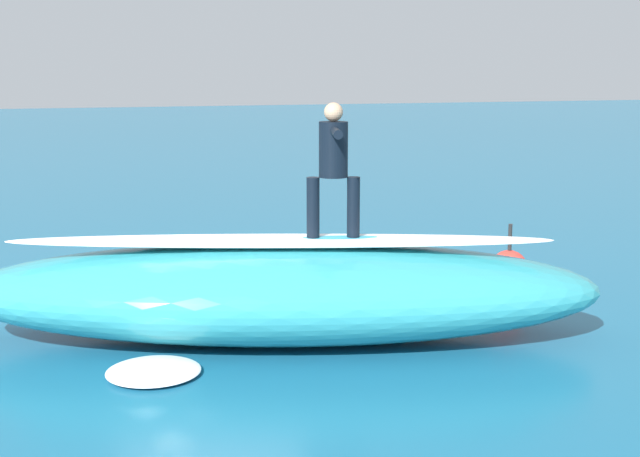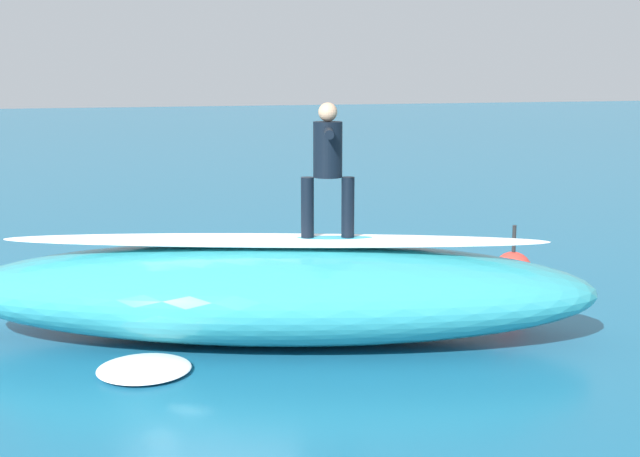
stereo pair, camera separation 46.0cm
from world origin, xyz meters
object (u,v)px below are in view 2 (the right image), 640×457
Objects in this scene: surfer_riding at (328,160)px; surfboard_paddling at (314,273)px; buoy_marker at (513,270)px; surfboard_riding at (328,241)px; surfer_paddling at (306,261)px.

surfer_riding is 0.76× the size of surfboard_paddling.
surfboard_paddling is at bearing -32.39° from buoy_marker.
buoy_marker is (-2.47, 1.57, 0.23)m from surfboard_paddling.
surfboard_riding is at bearing -89.48° from surfboard_paddling.
buoy_marker is at bearing -139.56° from surfboard_riding.
surfboard_riding is 1.10× the size of surfboard_paddling.
surfboard_riding reaches higher than buoy_marker.
buoy_marker reaches higher than surfboard_paddling.
surfboard_paddling is 2.17× the size of buoy_marker.
surfer_riding is 1.64× the size of buoy_marker.
surfboard_riding is 3.32m from surfboard_paddling.
surfboard_riding is at bearing 24.63° from buoy_marker.
surfer_riding is 3.64m from surfer_paddling.
buoy_marker is at bearing -139.56° from surfer_riding.
surfer_riding is at bearing -89.48° from surfboard_paddling.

